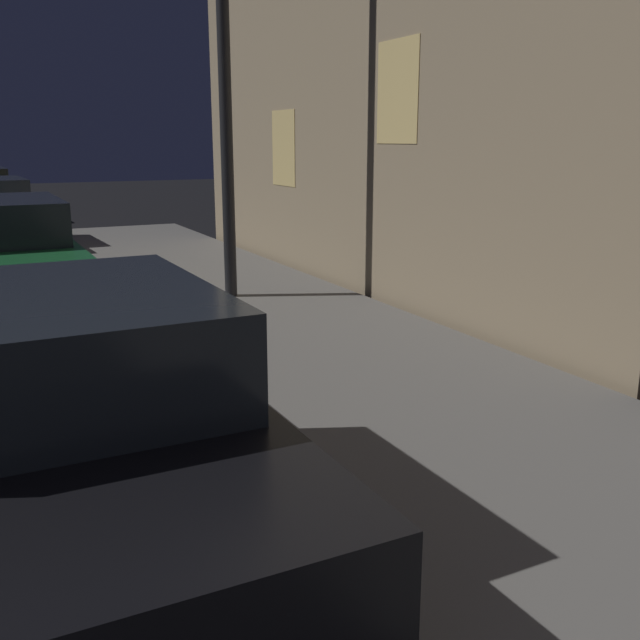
# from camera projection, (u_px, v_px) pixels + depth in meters

# --- Properties ---
(car_black) EXTENTS (2.07, 4.17, 1.43)m
(car_black) POSITION_uv_depth(u_px,v_px,m) (63.00, 423.00, 3.89)
(car_black) COLOR black
(car_black) RESTS_ON ground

